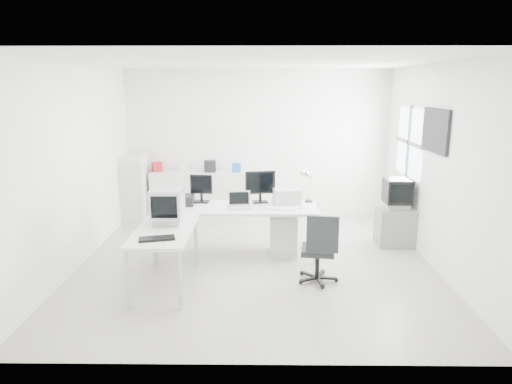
{
  "coord_description": "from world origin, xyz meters",
  "views": [
    {
      "loc": [
        0.07,
        -6.21,
        2.5
      ],
      "look_at": [
        0.0,
        0.2,
        1.0
      ],
      "focal_mm": 32.0,
      "sensor_mm": 36.0,
      "label": 1
    }
  ],
  "objects_px": {
    "tv_cabinet": "(395,226)",
    "crt_tv": "(397,194)",
    "office_chair": "(318,247)",
    "main_desk": "(237,231)",
    "laser_printer": "(286,196)",
    "inkjet_printer": "(180,200)",
    "sideboard": "(200,195)",
    "laptop": "(240,201)",
    "side_desk": "(165,257)",
    "drawer_pedestal": "(283,235)",
    "filing_cabinet": "(135,189)",
    "lcd_monitor_small": "(201,189)",
    "crt_monitor": "(167,208)",
    "lcd_monitor_large": "(260,187)"
  },
  "relations": [
    {
      "from": "laptop",
      "to": "sideboard",
      "type": "relative_size",
      "value": 0.2
    },
    {
      "from": "tv_cabinet",
      "to": "office_chair",
      "type": "bearing_deg",
      "value": -134.87
    },
    {
      "from": "laser_printer",
      "to": "laptop",
      "type": "bearing_deg",
      "value": -164.22
    },
    {
      "from": "side_desk",
      "to": "filing_cabinet",
      "type": "relative_size",
      "value": 1.13
    },
    {
      "from": "drawer_pedestal",
      "to": "filing_cabinet",
      "type": "height_order",
      "value": "filing_cabinet"
    },
    {
      "from": "drawer_pedestal",
      "to": "crt_tv",
      "type": "bearing_deg",
      "value": 12.89
    },
    {
      "from": "filing_cabinet",
      "to": "inkjet_printer",
      "type": "bearing_deg",
      "value": -55.2
    },
    {
      "from": "laser_printer",
      "to": "crt_tv",
      "type": "xyz_separation_m",
      "value": [
        1.76,
        0.24,
        -0.02
      ]
    },
    {
      "from": "drawer_pedestal",
      "to": "inkjet_printer",
      "type": "distance_m",
      "value": 1.64
    },
    {
      "from": "laptop",
      "to": "laser_printer",
      "type": "xyz_separation_m",
      "value": [
        0.7,
        0.32,
        -0.0
      ]
    },
    {
      "from": "side_desk",
      "to": "inkjet_printer",
      "type": "relative_size",
      "value": 3.49
    },
    {
      "from": "lcd_monitor_small",
      "to": "crt_monitor",
      "type": "distance_m",
      "value": 1.14
    },
    {
      "from": "inkjet_printer",
      "to": "filing_cabinet",
      "type": "distance_m",
      "value": 2.01
    },
    {
      "from": "crt_monitor",
      "to": "filing_cabinet",
      "type": "xyz_separation_m",
      "value": [
        -1.14,
        2.59,
        -0.34
      ]
    },
    {
      "from": "lcd_monitor_large",
      "to": "laptop",
      "type": "xyz_separation_m",
      "value": [
        -0.3,
        -0.35,
        -0.12
      ]
    },
    {
      "from": "side_desk",
      "to": "tv_cabinet",
      "type": "relative_size",
      "value": 2.26
    },
    {
      "from": "laptop",
      "to": "laser_printer",
      "type": "relative_size",
      "value": 0.92
    },
    {
      "from": "laser_printer",
      "to": "lcd_monitor_large",
      "type": "bearing_deg",
      "value": 166.93
    },
    {
      "from": "main_desk",
      "to": "side_desk",
      "type": "bearing_deg",
      "value": -127.69
    },
    {
      "from": "lcd_monitor_large",
      "to": "laser_printer",
      "type": "bearing_deg",
      "value": -15.94
    },
    {
      "from": "inkjet_printer",
      "to": "sideboard",
      "type": "distance_m",
      "value": 1.86
    },
    {
      "from": "laptop",
      "to": "crt_monitor",
      "type": "bearing_deg",
      "value": -146.11
    },
    {
      "from": "crt_monitor",
      "to": "filing_cabinet",
      "type": "relative_size",
      "value": 0.34
    },
    {
      "from": "tv_cabinet",
      "to": "crt_tv",
      "type": "height_order",
      "value": "crt_tv"
    },
    {
      "from": "crt_monitor",
      "to": "crt_tv",
      "type": "xyz_separation_m",
      "value": [
        3.36,
        1.31,
        -0.12
      ]
    },
    {
      "from": "drawer_pedestal",
      "to": "sideboard",
      "type": "xyz_separation_m",
      "value": [
        -1.5,
        1.87,
        0.16
      ]
    },
    {
      "from": "crt_tv",
      "to": "office_chair",
      "type": "bearing_deg",
      "value": -134.87
    },
    {
      "from": "drawer_pedestal",
      "to": "laptop",
      "type": "xyz_separation_m",
      "value": [
        -0.65,
        -0.15,
        0.57
      ]
    },
    {
      "from": "inkjet_printer",
      "to": "lcd_monitor_small",
      "type": "distance_m",
      "value": 0.36
    },
    {
      "from": "lcd_monitor_small",
      "to": "laptop",
      "type": "distance_m",
      "value": 0.7
    },
    {
      "from": "inkjet_printer",
      "to": "crt_tv",
      "type": "bearing_deg",
      "value": 3.35
    },
    {
      "from": "main_desk",
      "to": "drawer_pedestal",
      "type": "bearing_deg",
      "value": 4.09
    },
    {
      "from": "side_desk",
      "to": "laser_printer",
      "type": "distance_m",
      "value": 2.13
    },
    {
      "from": "laptop",
      "to": "crt_monitor",
      "type": "xyz_separation_m",
      "value": [
        -0.9,
        -0.75,
        0.09
      ]
    },
    {
      "from": "laser_printer",
      "to": "filing_cabinet",
      "type": "bearing_deg",
      "value": 142.19
    },
    {
      "from": "drawer_pedestal",
      "to": "inkjet_printer",
      "type": "bearing_deg",
      "value": 178.15
    },
    {
      "from": "lcd_monitor_small",
      "to": "filing_cabinet",
      "type": "xyz_separation_m",
      "value": [
        -1.44,
        1.49,
        -0.34
      ]
    },
    {
      "from": "laptop",
      "to": "office_chair",
      "type": "bearing_deg",
      "value": -45.11
    },
    {
      "from": "office_chair",
      "to": "main_desk",
      "type": "bearing_deg",
      "value": 146.81
    },
    {
      "from": "side_desk",
      "to": "laptop",
      "type": "relative_size",
      "value": 3.88
    },
    {
      "from": "main_desk",
      "to": "lcd_monitor_large",
      "type": "relative_size",
      "value": 5.04
    },
    {
      "from": "main_desk",
      "to": "drawer_pedestal",
      "type": "xyz_separation_m",
      "value": [
        0.7,
        0.05,
        -0.08
      ]
    },
    {
      "from": "drawer_pedestal",
      "to": "laser_printer",
      "type": "relative_size",
      "value": 1.53
    },
    {
      "from": "laptop",
      "to": "filing_cabinet",
      "type": "distance_m",
      "value": 2.76
    },
    {
      "from": "main_desk",
      "to": "laser_printer",
      "type": "bearing_deg",
      "value": 16.35
    },
    {
      "from": "crt_tv",
      "to": "inkjet_printer",
      "type": "bearing_deg",
      "value": -173.82
    },
    {
      "from": "lcd_monitor_large",
      "to": "office_chair",
      "type": "xyz_separation_m",
      "value": [
        0.75,
        -1.2,
        -0.52
      ]
    },
    {
      "from": "inkjet_printer",
      "to": "lcd_monitor_small",
      "type": "bearing_deg",
      "value": 23.73
    },
    {
      "from": "drawer_pedestal",
      "to": "lcd_monitor_small",
      "type": "distance_m",
      "value": 1.43
    },
    {
      "from": "lcd_monitor_small",
      "to": "crt_monitor",
      "type": "height_order",
      "value": "lcd_monitor_small"
    }
  ]
}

